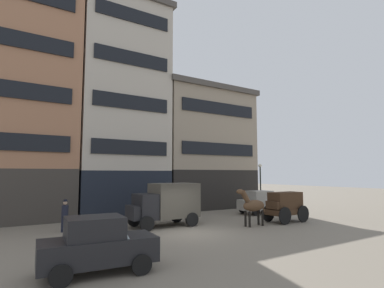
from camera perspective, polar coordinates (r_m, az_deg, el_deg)
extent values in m
plane|color=slate|center=(17.26, -0.16, -16.34)|extent=(120.00, 120.00, 0.00)
cube|color=#38332D|center=(24.73, -31.37, -8.11)|extent=(8.39, 5.41, 3.55)
cube|color=#9E6B4C|center=(25.64, -30.43, 10.96)|extent=(8.39, 5.41, 13.25)
cube|color=black|center=(22.01, -30.77, 0.39)|extent=(7.04, 0.12, 1.10)
cube|color=black|center=(22.54, -30.35, 8.79)|extent=(7.04, 0.12, 1.10)
cube|color=black|center=(23.54, -29.95, 16.65)|extent=(7.04, 0.12, 1.10)
cube|color=black|center=(26.16, -13.61, -8.66)|extent=(7.12, 5.41, 3.45)
cube|color=#B7AD9E|center=(27.08, -13.19, 10.03)|extent=(7.12, 5.41, 13.93)
cube|color=#47423D|center=(29.81, -12.87, 23.53)|extent=(7.62, 5.91, 0.50)
cube|color=black|center=(23.60, -11.23, -0.64)|extent=(5.98, 0.12, 1.10)
cube|color=black|center=(24.13, -11.08, 7.63)|extent=(5.98, 0.12, 1.10)
cube|color=black|center=(25.14, -10.93, 15.38)|extent=(5.98, 0.12, 1.10)
cube|color=black|center=(26.58, -10.78, 22.42)|extent=(5.98, 0.12, 1.10)
cube|color=black|center=(29.99, 1.99, -8.28)|extent=(9.47, 5.41, 3.55)
cube|color=gray|center=(30.23, 1.96, 2.22)|extent=(9.47, 5.41, 7.49)
cube|color=#47423D|center=(31.01, 1.94, 9.55)|extent=(9.97, 5.91, 0.50)
cube|color=black|center=(27.81, 5.20, -0.97)|extent=(7.96, 0.12, 1.10)
cube|color=black|center=(28.34, 5.14, 6.59)|extent=(7.96, 0.12, 1.10)
cube|color=#3D2819|center=(21.97, 17.04, -11.91)|extent=(2.71, 1.31, 0.36)
cube|color=#3D2819|center=(21.90, 16.99, -10.01)|extent=(2.30, 1.12, 1.10)
cube|color=#3D2819|center=(21.06, 14.95, -10.94)|extent=(0.41, 1.04, 0.50)
cylinder|color=black|center=(20.85, 16.95, -12.69)|extent=(1.10, 0.09, 1.10)
cylinder|color=black|center=(21.79, 14.03, -12.43)|extent=(1.10, 0.09, 1.10)
cylinder|color=black|center=(22.24, 20.01, -12.13)|extent=(1.10, 0.09, 1.10)
cylinder|color=black|center=(23.12, 17.15, -11.94)|extent=(1.10, 0.09, 1.10)
ellipsoid|color=#513823|center=(19.81, 11.44, -11.17)|extent=(1.70, 0.61, 0.70)
cylinder|color=#513823|center=(19.27, 9.85, -9.58)|extent=(0.67, 0.32, 0.76)
ellipsoid|color=#513823|center=(18.98, 8.93, -8.75)|extent=(0.56, 0.24, 0.30)
cylinder|color=#513823|center=(20.40, 13.11, -11.40)|extent=(0.27, 0.10, 0.65)
cylinder|color=black|center=(19.40, 10.67, -13.61)|extent=(0.14, 0.14, 0.95)
cylinder|color=black|center=(19.66, 9.93, -13.51)|extent=(0.14, 0.14, 0.95)
cylinder|color=black|center=(20.16, 13.00, -13.25)|extent=(0.14, 0.14, 0.95)
cylinder|color=black|center=(20.42, 12.26, -13.17)|extent=(0.14, 0.14, 0.95)
cube|color=black|center=(18.90, -8.27, -11.44)|extent=(1.40, 1.70, 1.50)
cube|color=black|center=(18.66, -10.29, -12.41)|extent=(0.90, 1.45, 0.80)
cube|color=#4C473D|center=(19.68, -3.39, -10.37)|extent=(2.80, 1.90, 2.10)
cube|color=silver|center=(18.70, -9.53, -10.72)|extent=(0.19, 1.36, 0.64)
cylinder|color=black|center=(17.97, -8.37, -14.49)|extent=(0.84, 0.22, 0.84)
cylinder|color=black|center=(19.70, -10.70, -13.65)|extent=(0.84, 0.22, 0.84)
cylinder|color=black|center=(19.38, -0.01, -13.88)|extent=(0.84, 0.22, 0.84)
cylinder|color=black|center=(21.00, -2.87, -13.22)|extent=(0.84, 0.22, 0.84)
cube|color=black|center=(11.09, -16.99, -18.41)|extent=(3.82, 1.91, 0.80)
cube|color=black|center=(10.92, -17.68, -14.59)|extent=(1.92, 1.59, 0.70)
cube|color=silver|center=(11.12, -13.23, -15.20)|extent=(0.45, 1.34, 0.56)
cylinder|color=black|center=(12.25, -11.98, -19.18)|extent=(0.67, 0.24, 0.66)
cylinder|color=black|center=(10.70, -9.36, -21.28)|extent=(0.67, 0.24, 0.66)
cylinder|color=black|center=(11.84, -23.91, -19.33)|extent=(0.67, 0.24, 0.66)
cylinder|color=black|center=(10.22, -23.24, -21.68)|extent=(0.67, 0.24, 0.66)
cube|color=gray|center=(25.90, 12.73, -10.92)|extent=(3.84, 1.96, 0.80)
cube|color=gray|center=(25.74, 12.44, -9.29)|extent=(1.93, 1.61, 0.70)
cube|color=silver|center=(26.30, 13.89, -9.46)|extent=(0.46, 1.34, 0.56)
cylinder|color=black|center=(27.35, 13.58, -11.45)|extent=(0.67, 0.24, 0.66)
cylinder|color=black|center=(26.10, 16.02, -11.69)|extent=(0.67, 0.24, 0.66)
cylinder|color=black|center=(25.87, 9.44, -11.88)|extent=(0.67, 0.24, 0.66)
cylinder|color=black|center=(24.54, 11.82, -12.19)|extent=(0.67, 0.24, 0.66)
cylinder|color=black|center=(18.96, -22.96, -13.63)|extent=(0.16, 0.16, 0.85)
cylinder|color=black|center=(19.00, -22.35, -13.63)|extent=(0.16, 0.16, 0.85)
cylinder|color=black|center=(18.88, -22.57, -11.42)|extent=(0.49, 0.49, 0.62)
sphere|color=tan|center=(18.84, -22.52, -10.10)|extent=(0.22, 0.22, 0.22)
cylinder|color=black|center=(18.83, -22.51, -9.79)|extent=(0.28, 0.28, 0.02)
cylinder|color=black|center=(18.83, -22.51, -9.64)|extent=(0.18, 0.18, 0.09)
cylinder|color=black|center=(28.82, 12.65, -8.02)|extent=(0.12, 0.12, 3.80)
sphere|color=silver|center=(28.80, 12.56, -3.93)|extent=(0.32, 0.32, 0.32)
cylinder|color=maroon|center=(22.58, -7.72, -12.80)|extent=(0.24, 0.24, 0.70)
sphere|color=maroon|center=(22.54, -7.71, -11.87)|extent=(0.22, 0.22, 0.22)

